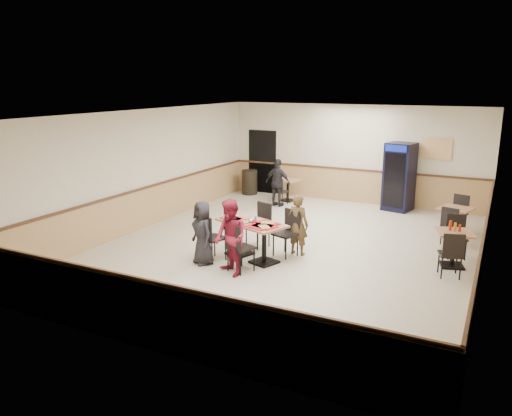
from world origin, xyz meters
The scene contains 20 objects.
ground centered at (0.00, 0.00, 0.00)m, with size 10.00×10.00×0.00m, color beige.
room_shell centered at (1.78, 2.55, 0.58)m, with size 10.00×10.00×10.00m.
main_table centered at (-0.44, -1.03, 0.54)m, with size 1.68×1.22×0.81m.
main_chairs centered at (-0.49, -1.01, 0.51)m, with size 1.85×2.12×1.03m.
diner_woman_left centered at (-1.21, -1.73, 0.66)m, with size 0.65×0.42×1.33m, color black.
diner_woman_right centered at (-0.40, -2.02, 0.75)m, with size 0.73×0.57×1.50m, color maroon.
diner_man_opposite centered at (0.32, -0.32, 0.67)m, with size 0.49×0.32×1.33m, color #513D22.
lone_diner centered at (-1.83, 3.43, 0.72)m, with size 0.84×0.35×1.44m, color black.
tabletop_clutter centered at (-0.42, -1.09, 0.83)m, with size 1.42×0.87×0.12m.
side_table_near centered at (3.42, 0.38, 0.49)m, with size 0.86×0.86×0.74m.
side_table_near_chair_south centered at (3.42, -0.21, 0.47)m, with size 0.43×0.43×0.94m, color black, non-canonical shape.
side_table_near_chair_north centered at (3.42, 0.97, 0.47)m, with size 0.43×0.43×0.94m, color black, non-canonical shape.
side_table_far centered at (3.25, 2.47, 0.49)m, with size 0.86×0.86×0.74m.
side_table_far_chair_south centered at (3.25, 1.88, 0.47)m, with size 0.43×0.43×0.94m, color black, non-canonical shape.
side_table_far_chair_north centered at (3.25, 3.06, 0.47)m, with size 0.43×0.43×0.94m, color black, non-canonical shape.
condiment_caddy centered at (3.39, 0.43, 0.83)m, with size 0.23×0.06×0.20m.
back_table centered at (-1.83, 4.20, 0.45)m, with size 0.73×0.73×0.68m.
back_table_chair_lone centered at (-1.83, 3.66, 0.43)m, with size 0.40×0.40×0.86m, color black, non-canonical shape.
pepsi_cooler centered at (1.49, 4.59, 0.99)m, with size 0.88×0.88×1.97m.
trash_bin centered at (-3.36, 4.55, 0.40)m, with size 0.51×0.51×0.81m, color black.
Camera 1 is at (4.12, -9.97, 3.66)m, focal length 35.00 mm.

